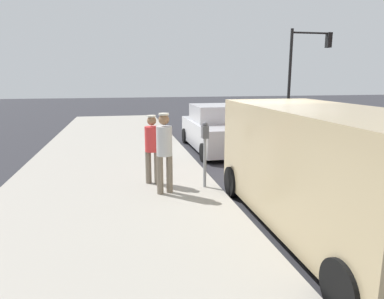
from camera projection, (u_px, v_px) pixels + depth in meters
ground_plane at (260, 190)px, 8.26m from camera, size 80.00×80.00×0.00m
sidewalk_slab at (110, 197)px, 7.55m from camera, size 5.00×32.00×0.15m
parking_meter_near at (205, 143)px, 7.83m from camera, size 0.14×0.18×1.52m
pedestrian_in_gray at (164, 148)px, 7.42m from camera, size 0.35×0.34×1.76m
pedestrian_in_red at (152, 145)px, 8.13m from camera, size 0.34×0.34×1.64m
parked_van at (325, 168)px, 5.82m from camera, size 2.17×5.22×2.15m
parked_sedan_behind at (217, 130)px, 12.72m from camera, size 1.95×4.40×1.65m
traffic_light_corner at (305, 61)px, 18.94m from camera, size 2.48×0.42×5.20m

